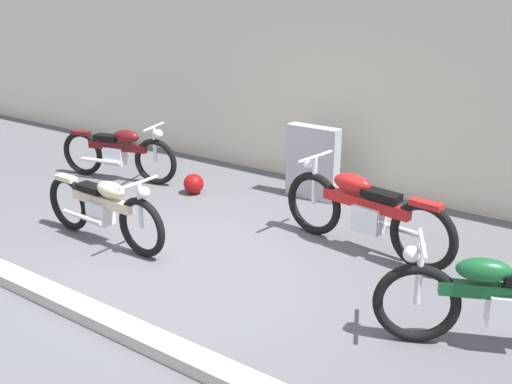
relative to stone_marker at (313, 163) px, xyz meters
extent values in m
plane|color=#56565B|center=(0.00, -2.66, -0.52)|extent=(40.00, 40.00, 0.00)
cube|color=beige|center=(0.00, 0.84, 1.08)|extent=(18.00, 0.30, 3.20)
cube|color=#B7B2A8|center=(0.00, -4.00, -0.46)|extent=(18.00, 0.24, 0.12)
cube|color=#9E9EA3|center=(0.00, 0.00, 0.00)|extent=(0.77, 0.20, 1.05)
sphere|color=maroon|center=(-1.50, -0.85, -0.37)|extent=(0.30, 0.30, 0.30)
torus|color=black|center=(0.66, -1.11, -0.13)|extent=(0.79, 0.21, 0.79)
torus|color=black|center=(2.10, -1.31, -0.13)|extent=(0.79, 0.21, 0.79)
cube|color=silver|center=(1.43, -1.22, -0.11)|extent=(0.37, 0.26, 0.30)
cube|color=#B21919|center=(1.38, -1.21, 0.06)|extent=(1.11, 0.26, 0.13)
ellipsoid|color=#B21919|center=(1.19, -1.18, 0.26)|extent=(0.50, 0.28, 0.22)
cube|color=black|center=(1.57, -1.24, 0.20)|extent=(0.45, 0.25, 0.09)
cube|color=#B21919|center=(2.10, -1.31, 0.24)|extent=(0.36, 0.18, 0.06)
cylinder|color=silver|center=(0.66, -1.11, 0.17)|extent=(0.06, 0.06, 0.59)
cylinder|color=silver|center=(0.66, -1.11, 0.46)|extent=(0.13, 0.62, 0.04)
sphere|color=silver|center=(0.57, -1.10, 0.35)|extent=(0.15, 0.15, 0.15)
cylinder|color=silver|center=(1.66, -1.12, -0.18)|extent=(0.76, 0.17, 0.06)
torus|color=black|center=(2.52, -2.63, -0.16)|extent=(0.70, 0.39, 0.73)
cube|color=silver|center=(3.19, -2.32, -0.14)|extent=(0.38, 0.32, 0.28)
cube|color=#145128|center=(3.14, -2.35, 0.02)|extent=(0.98, 0.52, 0.12)
ellipsoid|color=#145128|center=(2.98, -2.42, 0.20)|extent=(0.49, 0.37, 0.20)
cylinder|color=silver|center=(2.52, -2.63, 0.12)|extent=(0.06, 0.06, 0.55)
cylinder|color=silver|center=(2.52, -2.63, 0.40)|extent=(0.28, 0.55, 0.04)
sphere|color=silver|center=(2.45, -2.66, 0.30)|extent=(0.14, 0.14, 0.14)
torus|color=black|center=(-0.60, -2.77, -0.17)|extent=(0.70, 0.10, 0.70)
torus|color=black|center=(-1.89, -2.75, -0.17)|extent=(0.70, 0.10, 0.70)
cube|color=silver|center=(-1.29, -2.76, -0.16)|extent=(0.31, 0.20, 0.27)
cube|color=beige|center=(-1.24, -2.76, 0.00)|extent=(0.98, 0.11, 0.11)
ellipsoid|color=beige|center=(-1.07, -2.76, 0.17)|extent=(0.43, 0.20, 0.19)
cube|color=black|center=(-1.41, -2.75, 0.12)|extent=(0.39, 0.18, 0.08)
cube|color=beige|center=(-1.89, -2.75, 0.15)|extent=(0.31, 0.12, 0.06)
cylinder|color=silver|center=(-0.60, -2.77, 0.09)|extent=(0.05, 0.05, 0.53)
cylinder|color=silver|center=(-0.60, -2.77, 0.35)|extent=(0.04, 0.56, 0.03)
sphere|color=silver|center=(-0.52, -2.77, 0.26)|extent=(0.13, 0.13, 0.13)
cylinder|color=silver|center=(-1.48, -2.87, -0.22)|extent=(0.67, 0.07, 0.06)
torus|color=black|center=(-2.25, -0.86, -0.16)|extent=(0.72, 0.26, 0.72)
torus|color=black|center=(-3.54, -1.18, -0.16)|extent=(0.72, 0.26, 0.72)
cube|color=silver|center=(-2.94, -1.03, -0.15)|extent=(0.35, 0.27, 0.28)
cube|color=#590F14|center=(-2.89, -1.02, 0.01)|extent=(1.00, 0.34, 0.12)
ellipsoid|color=#590F14|center=(-2.72, -0.97, 0.19)|extent=(0.47, 0.30, 0.20)
cube|color=black|center=(-3.06, -1.06, 0.14)|extent=(0.42, 0.27, 0.08)
cube|color=#590F14|center=(-3.54, -1.18, 0.17)|extent=(0.33, 0.19, 0.06)
cylinder|color=silver|center=(-2.25, -0.86, 0.11)|extent=(0.06, 0.06, 0.54)
cylinder|color=silver|center=(-2.25, -0.86, 0.38)|extent=(0.17, 0.56, 0.04)
sphere|color=silver|center=(-2.17, -0.84, 0.28)|extent=(0.14, 0.14, 0.14)
cylinder|color=silver|center=(-3.10, -1.19, -0.21)|extent=(0.68, 0.22, 0.06)
camera|label=1|loc=(3.92, -6.97, 2.40)|focal=41.20mm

